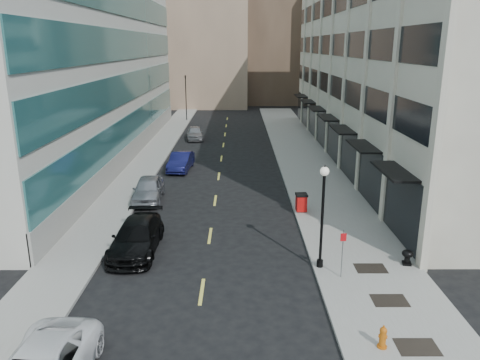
{
  "coord_description": "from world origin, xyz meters",
  "views": [
    {
      "loc": [
        1.54,
        -15.59,
        9.98
      ],
      "look_at": [
        1.64,
        9.6,
        2.69
      ],
      "focal_mm": 35.0,
      "sensor_mm": 36.0,
      "label": 1
    }
  ],
  "objects_px": {
    "car_silver_sedan": "(148,189)",
    "car_grey_sedan": "(195,133)",
    "lamppost": "(323,208)",
    "fire_hydrant": "(383,337)",
    "trash_bin": "(301,202)",
    "traffic_signal": "(185,78)",
    "sign_post": "(343,247)",
    "car_blue_sedan": "(181,161)",
    "car_black_pickup": "(137,237)",
    "urn_planter": "(407,256)"
  },
  "relations": [
    {
      "from": "car_black_pickup",
      "to": "sign_post",
      "type": "bearing_deg",
      "value": -17.21
    },
    {
      "from": "car_silver_sedan",
      "to": "fire_hydrant",
      "type": "xyz_separation_m",
      "value": [
        10.83,
        -16.0,
        -0.24
      ]
    },
    {
      "from": "car_grey_sedan",
      "to": "lamppost",
      "type": "height_order",
      "value": "lamppost"
    },
    {
      "from": "car_grey_sedan",
      "to": "urn_planter",
      "type": "bearing_deg",
      "value": -73.4
    },
    {
      "from": "fire_hydrant",
      "to": "urn_planter",
      "type": "distance_m",
      "value": 6.89
    },
    {
      "from": "car_silver_sedan",
      "to": "sign_post",
      "type": "relative_size",
      "value": 2.1
    },
    {
      "from": "car_black_pickup",
      "to": "urn_planter",
      "type": "height_order",
      "value": "car_black_pickup"
    },
    {
      "from": "car_silver_sedan",
      "to": "car_black_pickup",
      "type": "bearing_deg",
      "value": -86.6
    },
    {
      "from": "traffic_signal",
      "to": "car_silver_sedan",
      "type": "height_order",
      "value": "traffic_signal"
    },
    {
      "from": "traffic_signal",
      "to": "car_grey_sedan",
      "type": "height_order",
      "value": "traffic_signal"
    },
    {
      "from": "car_black_pickup",
      "to": "car_grey_sedan",
      "type": "bearing_deg",
      "value": 89.54
    },
    {
      "from": "car_black_pickup",
      "to": "lamppost",
      "type": "height_order",
      "value": "lamppost"
    },
    {
      "from": "lamppost",
      "to": "urn_planter",
      "type": "bearing_deg",
      "value": 2.85
    },
    {
      "from": "fire_hydrant",
      "to": "sign_post",
      "type": "bearing_deg",
      "value": 109.92
    },
    {
      "from": "car_blue_sedan",
      "to": "trash_bin",
      "type": "xyz_separation_m",
      "value": [
        8.6,
        -10.44,
        0.02
      ]
    },
    {
      "from": "traffic_signal",
      "to": "trash_bin",
      "type": "relative_size",
      "value": 6.18
    },
    {
      "from": "car_black_pickup",
      "to": "car_silver_sedan",
      "type": "height_order",
      "value": "car_silver_sedan"
    },
    {
      "from": "fire_hydrant",
      "to": "trash_bin",
      "type": "xyz_separation_m",
      "value": [
        -1.0,
        13.46,
        0.21
      ]
    },
    {
      "from": "car_black_pickup",
      "to": "trash_bin",
      "type": "bearing_deg",
      "value": 31.65
    },
    {
      "from": "car_silver_sedan",
      "to": "car_grey_sedan",
      "type": "distance_m",
      "value": 21.04
    },
    {
      "from": "car_black_pickup",
      "to": "lamppost",
      "type": "relative_size",
      "value": 1.1
    },
    {
      "from": "traffic_signal",
      "to": "trash_bin",
      "type": "bearing_deg",
      "value": -73.39
    },
    {
      "from": "car_blue_sedan",
      "to": "lamppost",
      "type": "bearing_deg",
      "value": -59.86
    },
    {
      "from": "urn_planter",
      "to": "traffic_signal",
      "type": "bearing_deg",
      "value": 108.78
    },
    {
      "from": "fire_hydrant",
      "to": "urn_planter",
      "type": "relative_size",
      "value": 1.13
    },
    {
      "from": "car_silver_sedan",
      "to": "car_grey_sedan",
      "type": "bearing_deg",
      "value": 83.68
    },
    {
      "from": "car_grey_sedan",
      "to": "sign_post",
      "type": "relative_size",
      "value": 1.92
    },
    {
      "from": "fire_hydrant",
      "to": "sign_post",
      "type": "height_order",
      "value": "sign_post"
    },
    {
      "from": "traffic_signal",
      "to": "car_blue_sedan",
      "type": "distance_m",
      "value": 26.67
    },
    {
      "from": "car_grey_sedan",
      "to": "trash_bin",
      "type": "height_order",
      "value": "car_grey_sedan"
    },
    {
      "from": "car_blue_sedan",
      "to": "urn_planter",
      "type": "bearing_deg",
      "value": -49.83
    },
    {
      "from": "sign_post",
      "to": "traffic_signal",
      "type": "bearing_deg",
      "value": 99.48
    },
    {
      "from": "car_silver_sedan",
      "to": "car_grey_sedan",
      "type": "height_order",
      "value": "car_silver_sedan"
    },
    {
      "from": "car_grey_sedan",
      "to": "traffic_signal",
      "type": "bearing_deg",
      "value": 94.4
    },
    {
      "from": "car_silver_sedan",
      "to": "fire_hydrant",
      "type": "bearing_deg",
      "value": -58.9
    },
    {
      "from": "sign_post",
      "to": "car_black_pickup",
      "type": "bearing_deg",
      "value": 157.67
    },
    {
      "from": "car_black_pickup",
      "to": "lamppost",
      "type": "xyz_separation_m",
      "value": [
        8.83,
        -2.0,
        2.23
      ]
    },
    {
      "from": "car_black_pickup",
      "to": "urn_planter",
      "type": "xyz_separation_m",
      "value": [
        12.92,
        -1.8,
        -0.18
      ]
    },
    {
      "from": "traffic_signal",
      "to": "trash_bin",
      "type": "xyz_separation_m",
      "value": [
        10.9,
        -36.54,
        -4.96
      ]
    },
    {
      "from": "car_black_pickup",
      "to": "lamppost",
      "type": "bearing_deg",
      "value": -12.56
    },
    {
      "from": "car_blue_sedan",
      "to": "trash_bin",
      "type": "height_order",
      "value": "car_blue_sedan"
    },
    {
      "from": "car_black_pickup",
      "to": "urn_planter",
      "type": "distance_m",
      "value": 13.05
    },
    {
      "from": "car_silver_sedan",
      "to": "fire_hydrant",
      "type": "height_order",
      "value": "car_silver_sedan"
    },
    {
      "from": "sign_post",
      "to": "car_blue_sedan",
      "type": "bearing_deg",
      "value": 111.18
    },
    {
      "from": "trash_bin",
      "to": "lamppost",
      "type": "relative_size",
      "value": 0.23
    },
    {
      "from": "car_silver_sedan",
      "to": "urn_planter",
      "type": "xyz_separation_m",
      "value": [
        13.82,
        -9.8,
        -0.2
      ]
    },
    {
      "from": "car_blue_sedan",
      "to": "trash_bin",
      "type": "bearing_deg",
      "value": -45.77
    },
    {
      "from": "fire_hydrant",
      "to": "lamppost",
      "type": "bearing_deg",
      "value": 116.47
    },
    {
      "from": "fire_hydrant",
      "to": "trash_bin",
      "type": "bearing_deg",
      "value": 110.33
    },
    {
      "from": "car_grey_sedan",
      "to": "car_blue_sedan",
      "type": "bearing_deg",
      "value": -95.63
    }
  ]
}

